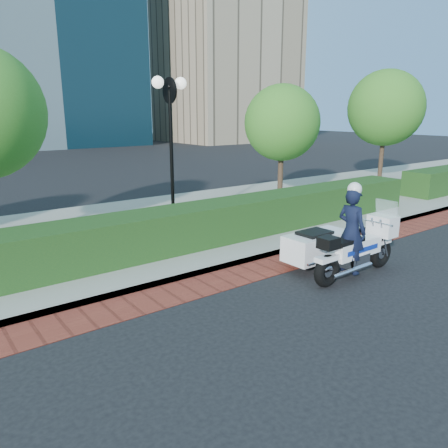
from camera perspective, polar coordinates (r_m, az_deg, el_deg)
ground at (r=8.25m, az=6.20°, el=-10.37°), size 120.00×120.00×0.00m
brick_strip at (r=9.30m, az=-0.17°, el=-7.29°), size 60.00×1.00×0.01m
sidewalk at (r=12.98m, az=-12.18°, el=-0.95°), size 60.00×8.00×0.15m
hedge_main at (r=10.77m, az=-6.89°, el=-0.73°), size 18.00×1.20×1.00m
lamppost at (r=12.29m, az=-6.97°, el=12.06°), size 1.02×0.70×4.21m
tree_c at (r=16.69m, az=7.60°, el=12.95°), size 2.80×2.80×4.30m
tree_d at (r=21.74m, az=20.36°, el=14.01°), size 3.40×3.40×5.16m
tower_right at (r=55.65m, az=0.39°, el=25.39°), size 14.00×12.00×28.00m
police_motorcycle at (r=9.80m, az=14.80°, el=-2.29°), size 2.56×1.80×2.07m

